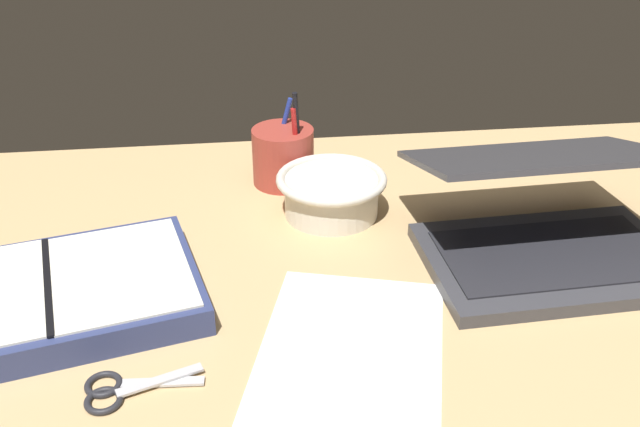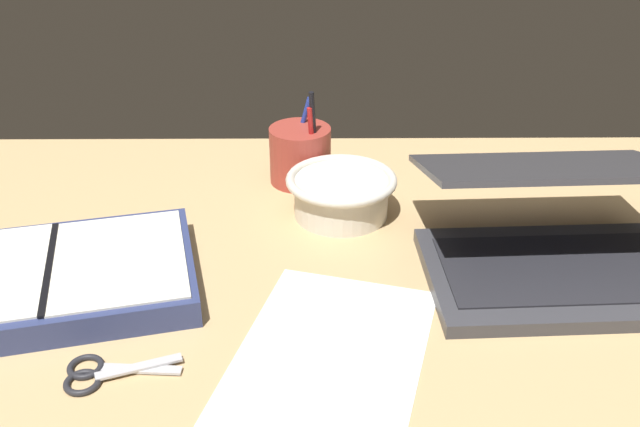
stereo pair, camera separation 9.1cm
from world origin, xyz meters
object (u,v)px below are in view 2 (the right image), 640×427
Objects in this scene: laptop at (554,236)px; scissors at (97,373)px; pen_cup at (300,154)px; bowl at (341,193)px; planner at (52,279)px.

laptop is 2.75× the size of scissors.
laptop is 41.88cm from pen_cup.
scissors is (-20.67, -46.21, -4.27)cm from pen_cup.
scissors is (-53.27, -19.91, -4.61)cm from laptop.
laptop is 2.09× the size of bowl.
laptop reaches higher than scissors.
scissors is (9.38, -15.31, -1.55)cm from planner.
laptop is 2.15× the size of pen_cup.
laptop reaches higher than planner.
laptop is at bearing 12.23° from scissors.
planner is (-62.65, -4.61, -3.06)cm from laptop.
pen_cup reaches higher than scissors.
bowl is 13.02cm from pen_cup.
planner is (-30.06, -30.90, -2.73)cm from pen_cup.
laptop is at bearing -38.89° from pen_cup.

